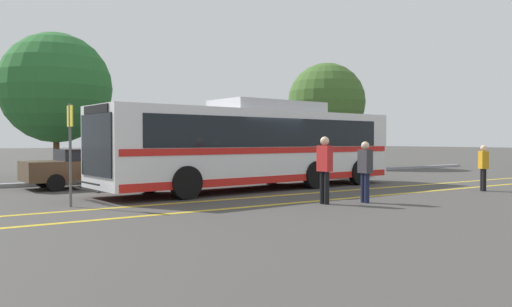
{
  "coord_description": "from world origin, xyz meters",
  "views": [
    {
      "loc": [
        -9.76,
        -14.71,
        1.75
      ],
      "look_at": [
        0.08,
        0.26,
        1.28
      ],
      "focal_mm": 35.0,
      "sensor_mm": 36.0,
      "label": 1
    }
  ],
  "objects_px": {
    "tree_0": "(56,88)",
    "tree_1": "(326,102)",
    "pedestrian_1": "(325,165)",
    "parked_car_3": "(311,161)",
    "parked_car_1": "(88,167)",
    "pedestrian_0": "(365,168)",
    "bus_stop_sign": "(70,142)",
    "parked_car_2": "(215,165)",
    "transit_bus": "(256,144)",
    "pedestrian_2": "(483,165)"
  },
  "relations": [
    {
      "from": "pedestrian_2",
      "to": "bus_stop_sign",
      "type": "distance_m",
      "value": 13.42
    },
    {
      "from": "transit_bus",
      "to": "pedestrian_1",
      "type": "height_order",
      "value": "transit_bus"
    },
    {
      "from": "transit_bus",
      "to": "pedestrian_2",
      "type": "bearing_deg",
      "value": -133.81
    },
    {
      "from": "parked_car_2",
      "to": "pedestrian_1",
      "type": "distance_m",
      "value": 8.6
    },
    {
      "from": "tree_0",
      "to": "tree_1",
      "type": "relative_size",
      "value": 1.01
    },
    {
      "from": "pedestrian_0",
      "to": "tree_0",
      "type": "xyz_separation_m",
      "value": [
        -5.17,
        14.92,
        3.25
      ]
    },
    {
      "from": "pedestrian_2",
      "to": "tree_0",
      "type": "xyz_separation_m",
      "value": [
        -10.97,
        14.84,
        3.33
      ]
    },
    {
      "from": "parked_car_1",
      "to": "pedestrian_2",
      "type": "relative_size",
      "value": 2.92
    },
    {
      "from": "transit_bus",
      "to": "tree_0",
      "type": "relative_size",
      "value": 1.78
    },
    {
      "from": "parked_car_1",
      "to": "bus_stop_sign",
      "type": "relative_size",
      "value": 1.71
    },
    {
      "from": "pedestrian_0",
      "to": "tree_1",
      "type": "height_order",
      "value": "tree_1"
    },
    {
      "from": "parked_car_2",
      "to": "pedestrian_1",
      "type": "height_order",
      "value": "pedestrian_1"
    },
    {
      "from": "parked_car_1",
      "to": "pedestrian_1",
      "type": "xyz_separation_m",
      "value": [
        4.1,
        -8.61,
        0.33
      ]
    },
    {
      "from": "bus_stop_sign",
      "to": "tree_1",
      "type": "xyz_separation_m",
      "value": [
        18.45,
        10.87,
        2.55
      ]
    },
    {
      "from": "parked_car_3",
      "to": "parked_car_1",
      "type": "bearing_deg",
      "value": 90.77
    },
    {
      "from": "pedestrian_0",
      "to": "bus_stop_sign",
      "type": "xyz_separation_m",
      "value": [
        -7.11,
        3.65,
        0.73
      ]
    },
    {
      "from": "parked_car_1",
      "to": "tree_0",
      "type": "xyz_separation_m",
      "value": [
        0.08,
        5.91,
        3.49
      ]
    },
    {
      "from": "pedestrian_0",
      "to": "pedestrian_2",
      "type": "height_order",
      "value": "pedestrian_0"
    },
    {
      "from": "pedestrian_0",
      "to": "tree_0",
      "type": "height_order",
      "value": "tree_0"
    },
    {
      "from": "pedestrian_1",
      "to": "pedestrian_2",
      "type": "height_order",
      "value": "pedestrian_1"
    },
    {
      "from": "pedestrian_1",
      "to": "tree_0",
      "type": "relative_size",
      "value": 0.27
    },
    {
      "from": "parked_car_1",
      "to": "parked_car_2",
      "type": "height_order",
      "value": "parked_car_1"
    },
    {
      "from": "parked_car_1",
      "to": "pedestrian_1",
      "type": "bearing_deg",
      "value": 22.8
    },
    {
      "from": "parked_car_1",
      "to": "tree_1",
      "type": "distance_m",
      "value": 17.82
    },
    {
      "from": "transit_bus",
      "to": "pedestrian_2",
      "type": "relative_size",
      "value": 7.66
    },
    {
      "from": "bus_stop_sign",
      "to": "pedestrian_1",
      "type": "bearing_deg",
      "value": -123.83
    },
    {
      "from": "transit_bus",
      "to": "tree_0",
      "type": "height_order",
      "value": "tree_0"
    },
    {
      "from": "parked_car_3",
      "to": "pedestrian_1",
      "type": "distance_m",
      "value": 10.42
    },
    {
      "from": "parked_car_2",
      "to": "bus_stop_sign",
      "type": "relative_size",
      "value": 1.75
    },
    {
      "from": "parked_car_3",
      "to": "pedestrian_0",
      "type": "bearing_deg",
      "value": 151.68
    },
    {
      "from": "transit_bus",
      "to": "tree_1",
      "type": "height_order",
      "value": "tree_1"
    },
    {
      "from": "pedestrian_1",
      "to": "parked_car_3",
      "type": "bearing_deg",
      "value": 139.03
    },
    {
      "from": "pedestrian_1",
      "to": "pedestrian_2",
      "type": "xyz_separation_m",
      "value": [
        6.95,
        -0.32,
        -0.17
      ]
    },
    {
      "from": "parked_car_1",
      "to": "tree_1",
      "type": "xyz_separation_m",
      "value": [
        16.58,
        5.51,
        3.51
      ]
    },
    {
      "from": "transit_bus",
      "to": "tree_0",
      "type": "distance_m",
      "value": 11.33
    },
    {
      "from": "pedestrian_1",
      "to": "tree_0",
      "type": "xyz_separation_m",
      "value": [
        -4.02,
        14.52,
        3.16
      ]
    },
    {
      "from": "parked_car_2",
      "to": "tree_1",
      "type": "height_order",
      "value": "tree_1"
    },
    {
      "from": "bus_stop_sign",
      "to": "tree_0",
      "type": "distance_m",
      "value": 11.71
    },
    {
      "from": "transit_bus",
      "to": "parked_car_1",
      "type": "xyz_separation_m",
      "value": [
        -4.89,
        4.01,
        -0.87
      ]
    },
    {
      "from": "parked_car_3",
      "to": "pedestrian_2",
      "type": "xyz_separation_m",
      "value": [
        0.59,
        -8.56,
        0.12
      ]
    },
    {
      "from": "parked_car_1",
      "to": "tree_0",
      "type": "bearing_deg",
      "value": 176.62
    },
    {
      "from": "bus_stop_sign",
      "to": "parked_car_1",
      "type": "bearing_deg",
      "value": -24.39
    },
    {
      "from": "tree_1",
      "to": "parked_car_1",
      "type": "bearing_deg",
      "value": -161.61
    },
    {
      "from": "parked_car_1",
      "to": "pedestrian_1",
      "type": "height_order",
      "value": "pedestrian_1"
    },
    {
      "from": "pedestrian_2",
      "to": "tree_1",
      "type": "bearing_deg",
      "value": -162.84
    },
    {
      "from": "parked_car_2",
      "to": "tree_1",
      "type": "relative_size",
      "value": 0.7
    },
    {
      "from": "bus_stop_sign",
      "to": "transit_bus",
      "type": "bearing_deg",
      "value": -83.9
    },
    {
      "from": "transit_bus",
      "to": "parked_car_1",
      "type": "distance_m",
      "value": 6.38
    },
    {
      "from": "transit_bus",
      "to": "parked_car_3",
      "type": "relative_size",
      "value": 3.0
    },
    {
      "from": "parked_car_3",
      "to": "pedestrian_1",
      "type": "xyz_separation_m",
      "value": [
        -6.36,
        -8.24,
        0.29
      ]
    }
  ]
}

